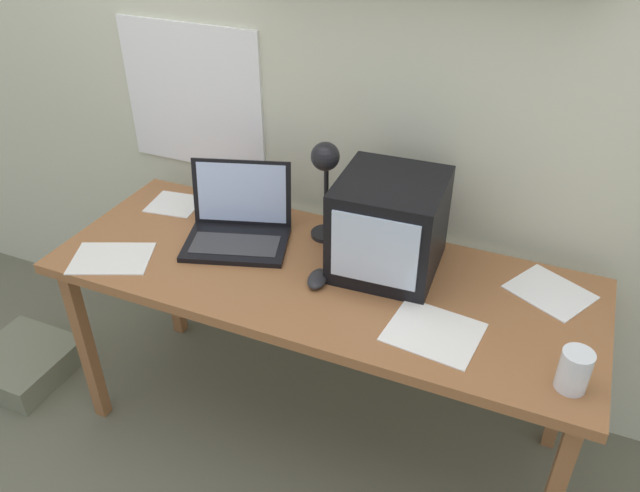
# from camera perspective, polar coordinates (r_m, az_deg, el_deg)

# --- Properties ---
(ground_plane) EXTENTS (12.00, 12.00, 0.00)m
(ground_plane) POSITION_cam_1_polar(r_m,az_deg,el_deg) (2.50, 0.00, -16.18)
(ground_plane) COLOR #63634F
(back_wall) EXTENTS (5.60, 0.24, 2.60)m
(back_wall) POSITION_cam_1_polar(r_m,az_deg,el_deg) (2.11, 4.96, 17.09)
(back_wall) COLOR beige
(back_wall) RESTS_ON ground_plane
(corner_desk) EXTENTS (1.75, 0.66, 0.74)m
(corner_desk) POSITION_cam_1_polar(r_m,az_deg,el_deg) (2.03, 0.00, -3.82)
(corner_desk) COLOR #986037
(corner_desk) RESTS_ON ground_plane
(crt_monitor) EXTENTS (0.33, 0.35, 0.31)m
(crt_monitor) POSITION_cam_1_polar(r_m,az_deg,el_deg) (1.95, 6.34, 1.91)
(crt_monitor) COLOR black
(crt_monitor) RESTS_ON corner_desk
(laptop) EXTENTS (0.41, 0.36, 0.25)m
(laptop) POSITION_cam_1_polar(r_m,az_deg,el_deg) (2.15, -7.44, 2.26)
(laptop) COLOR black
(laptop) RESTS_ON corner_desk
(desk_lamp) EXTENTS (0.12, 0.15, 0.38)m
(desk_lamp) POSITION_cam_1_polar(r_m,az_deg,el_deg) (2.01, 0.50, 6.69)
(desk_lamp) COLOR black
(desk_lamp) RESTS_ON corner_desk
(juice_glass) EXTENTS (0.08, 0.08, 0.12)m
(juice_glass) POSITION_cam_1_polar(r_m,az_deg,el_deg) (1.71, 22.18, -10.62)
(juice_glass) COLOR white
(juice_glass) RESTS_ON corner_desk
(computer_mouse) EXTENTS (0.07, 0.11, 0.03)m
(computer_mouse) POSITION_cam_1_polar(r_m,az_deg,el_deg) (1.94, -0.22, -3.02)
(computer_mouse) COLOR #232326
(computer_mouse) RESTS_ON corner_desk
(loose_paper_near_monitor) EXTENTS (0.31, 0.27, 0.00)m
(loose_paper_near_monitor) POSITION_cam_1_polar(r_m,az_deg,el_deg) (2.17, -18.51, -1.08)
(loose_paper_near_monitor) COLOR white
(loose_paper_near_monitor) RESTS_ON corner_desk
(printed_handout) EXTENTS (0.27, 0.24, 0.00)m
(printed_handout) POSITION_cam_1_polar(r_m,az_deg,el_deg) (1.80, 10.34, -7.75)
(printed_handout) COLOR white
(printed_handout) RESTS_ON corner_desk
(loose_paper_near_laptop) EXTENTS (0.20, 0.19, 0.00)m
(loose_paper_near_laptop) POSITION_cam_1_polar(r_m,az_deg,el_deg) (2.43, -13.14, 3.75)
(loose_paper_near_laptop) COLOR white
(loose_paper_near_laptop) RESTS_ON corner_desk
(open_notebook) EXTENTS (0.29, 0.27, 0.00)m
(open_notebook) POSITION_cam_1_polar(r_m,az_deg,el_deg) (2.04, 20.28, -3.97)
(open_notebook) COLOR white
(open_notebook) RESTS_ON corner_desk
(floor_cushion) EXTENTS (0.37, 0.37, 0.12)m
(floor_cushion) POSITION_cam_1_polar(r_m,az_deg,el_deg) (2.93, -25.48, -9.62)
(floor_cushion) COLOR slate
(floor_cushion) RESTS_ON ground_plane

